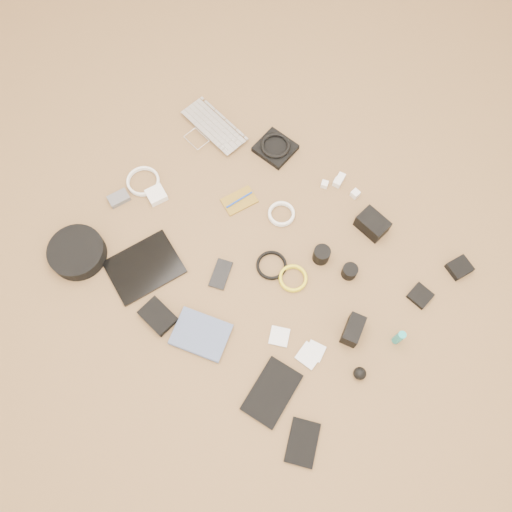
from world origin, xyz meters
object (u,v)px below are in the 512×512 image
Objects in this scene: dslr_camera at (372,224)px; phone at (221,274)px; headphone_case at (77,252)px; paperback at (193,353)px; laptop at (206,133)px; tablet at (144,267)px.

dslr_camera reaches higher than phone.
headphone_case is 1.08× the size of paperback.
headphone_case is (-0.05, -0.77, 0.02)m from laptop.
phone is at bearing 28.56° from headphone_case.
dslr_camera is 0.44× the size of tablet.
paperback is at bearing -89.23° from phone.
headphone_case reaches higher than tablet.
phone is (-0.37, -0.54, -0.03)m from dslr_camera.
paperback is at bearing -3.08° from headphone_case.
phone is 0.59m from headphone_case.
tablet is at bearing 25.47° from headphone_case.
dslr_camera is 1.00× the size of phone.
phone is (0.47, -0.49, -0.01)m from laptop.
paperback is at bearing -97.68° from dslr_camera.
laptop is 1.54× the size of paperback.
paperback is (-0.26, -0.85, -0.03)m from dslr_camera.
dslr_camera is at bearing 69.21° from tablet.
laptop is at bearing 19.89° from paperback.
headphone_case is (-0.52, -0.28, 0.03)m from phone.
laptop is at bearing 86.54° from headphone_case.
tablet is at bearing -167.84° from phone.
headphone_case reaches higher than phone.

